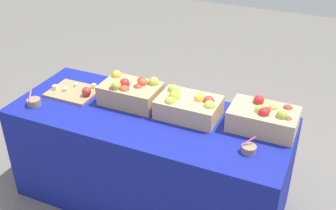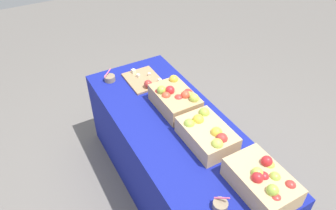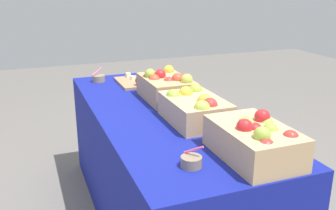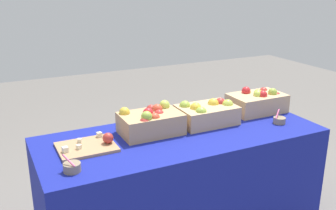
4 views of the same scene
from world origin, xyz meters
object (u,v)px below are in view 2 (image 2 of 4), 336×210
object	(u,v)px
apple_crate_left	(262,181)
apple_crate_right	(175,99)
sample_bowl_near	(220,205)
apple_crate_middle	(206,133)
cutting_board_front	(144,80)
sample_bowl_mid	(110,78)

from	to	relation	value
apple_crate_left	apple_crate_right	distance (m)	0.92
apple_crate_left	sample_bowl_near	bearing A→B (deg)	-94.07
apple_crate_middle	apple_crate_right	bearing A→B (deg)	179.35
apple_crate_middle	sample_bowl_near	world-z (taller)	apple_crate_middle
apple_crate_middle	sample_bowl_near	distance (m)	0.52
apple_crate_left	sample_bowl_near	xyz separation A→B (m)	(-0.02, -0.28, -0.06)
cutting_board_front	sample_bowl_near	size ratio (longest dim) A/B	3.65
apple_crate_left	apple_crate_middle	xyz separation A→B (m)	(-0.49, -0.05, -0.00)
apple_crate_middle	sample_bowl_mid	distance (m)	1.07
apple_crate_right	cutting_board_front	distance (m)	0.44
apple_crate_left	apple_crate_right	xyz separation A→B (m)	(-0.92, -0.05, 0.00)
cutting_board_front	apple_crate_right	bearing A→B (deg)	7.41
apple_crate_right	apple_crate_middle	bearing A→B (deg)	-0.65
apple_crate_right	sample_bowl_near	distance (m)	0.93
apple_crate_left	apple_crate_right	bearing A→B (deg)	-176.99
apple_crate_right	sample_bowl_mid	size ratio (longest dim) A/B	4.05
apple_crate_middle	sample_bowl_near	size ratio (longest dim) A/B	4.30
apple_crate_middle	cutting_board_front	size ratio (longest dim) A/B	1.18
sample_bowl_mid	cutting_board_front	bearing A→B (deg)	57.52
apple_crate_left	sample_bowl_near	distance (m)	0.29
cutting_board_front	sample_bowl_near	bearing A→B (deg)	-7.46
apple_crate_middle	apple_crate_right	xyz separation A→B (m)	(-0.43, 0.00, 0.01)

